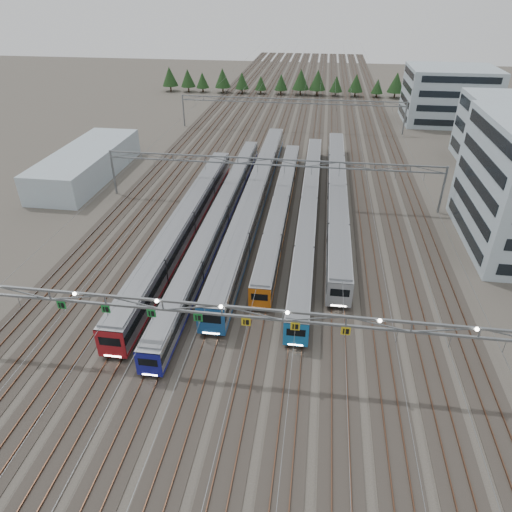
# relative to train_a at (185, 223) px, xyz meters

# --- Properties ---
(ground) EXTENTS (400.00, 400.00, 0.00)m
(ground) POSITION_rel_train_a_xyz_m (11.25, -26.16, -2.24)
(ground) COLOR #47423A
(ground) RESTS_ON ground
(track_bed) EXTENTS (54.00, 260.00, 5.42)m
(track_bed) POSITION_rel_train_a_xyz_m (11.25, 73.84, -0.75)
(track_bed) COLOR #2D2823
(track_bed) RESTS_ON ground
(train_a) EXTENTS (3.05, 53.85, 3.98)m
(train_a) POSITION_rel_train_a_xyz_m (0.00, 0.00, 0.00)
(train_a) COLOR black
(train_a) RESTS_ON ground
(train_b) EXTENTS (2.59, 65.57, 3.36)m
(train_b) POSITION_rel_train_a_xyz_m (4.50, 4.04, -0.31)
(train_b) COLOR black
(train_b) RESTS_ON ground
(train_c) EXTENTS (3.13, 67.13, 4.08)m
(train_c) POSITION_rel_train_a_xyz_m (9.00, 11.38, 0.05)
(train_c) COLOR black
(train_c) RESTS_ON ground
(train_d) EXTENTS (2.62, 52.32, 3.41)m
(train_d) POSITION_rel_train_a_xyz_m (13.50, 9.06, -0.29)
(train_d) COLOR black
(train_d) RESTS_ON ground
(train_e) EXTENTS (2.65, 63.02, 3.45)m
(train_e) POSITION_rel_train_a_xyz_m (18.00, 8.90, -0.27)
(train_e) COLOR black
(train_e) RESTS_ON ground
(train_f) EXTENTS (2.98, 59.27, 3.89)m
(train_f) POSITION_rel_train_a_xyz_m (22.50, 14.25, -0.05)
(train_f) COLOR black
(train_f) RESTS_ON ground
(gantry_near) EXTENTS (56.36, 0.61, 8.08)m
(gantry_near) POSITION_rel_train_a_xyz_m (11.20, -26.28, 4.84)
(gantry_near) COLOR slate
(gantry_near) RESTS_ON ground
(gantry_mid) EXTENTS (56.36, 0.36, 8.00)m
(gantry_mid) POSITION_rel_train_a_xyz_m (11.25, 13.84, 4.15)
(gantry_mid) COLOR slate
(gantry_mid) RESTS_ON ground
(gantry_far) EXTENTS (56.36, 0.36, 8.00)m
(gantry_far) POSITION_rel_train_a_xyz_m (11.25, 58.84, 4.15)
(gantry_far) COLOR slate
(gantry_far) RESTS_ON ground
(depot_bldg_mid) EXTENTS (14.00, 16.00, 13.43)m
(depot_bldg_mid) POSITION_rel_train_a_xyz_m (55.26, 41.01, 4.47)
(depot_bldg_mid) COLOR #A7BDC7
(depot_bldg_mid) RESTS_ON ground
(depot_bldg_north) EXTENTS (22.00, 18.00, 13.89)m
(depot_bldg_north) POSITION_rel_train_a_xyz_m (51.97, 73.18, 4.71)
(depot_bldg_north) COLOR #A7BDC7
(depot_bldg_north) RESTS_ON ground
(west_shed) EXTENTS (10.00, 30.00, 5.31)m
(west_shed) POSITION_rel_train_a_xyz_m (-25.39, 20.96, 0.41)
(west_shed) COLOR #A7BDC7
(west_shed) RESTS_ON ground
(treeline) EXTENTS (106.40, 5.60, 7.02)m
(treeline) POSITION_rel_train_a_xyz_m (16.65, 101.13, 1.99)
(treeline) COLOR #332114
(treeline) RESTS_ON ground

